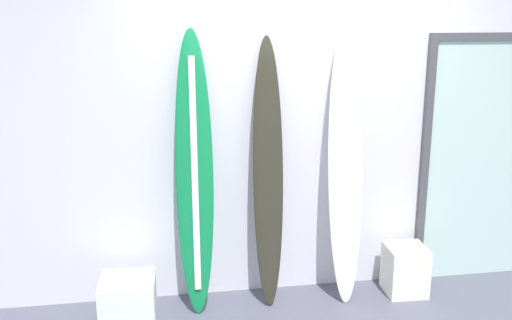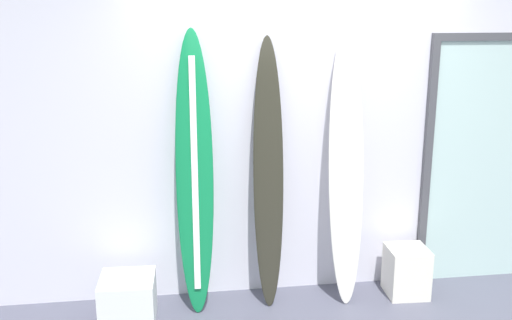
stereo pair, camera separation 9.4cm
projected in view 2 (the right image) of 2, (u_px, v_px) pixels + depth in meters
wall_back at (295, 119)px, 4.60m from camera, size 7.20×0.20×2.80m
surfboard_emerald at (195, 176)px, 4.29m from camera, size 0.29×0.33×2.12m
surfboard_charcoal at (268, 177)px, 4.39m from camera, size 0.24×0.31×2.06m
surfboard_ivory at (346, 169)px, 4.44m from camera, size 0.29×0.36×2.12m
display_block_left at (406, 271)px, 4.67m from camera, size 0.33×0.33×0.40m
display_block_center at (128, 299)px, 4.29m from camera, size 0.41×0.41×0.34m
glass_door at (493, 156)px, 4.79m from camera, size 1.22×0.06×2.07m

